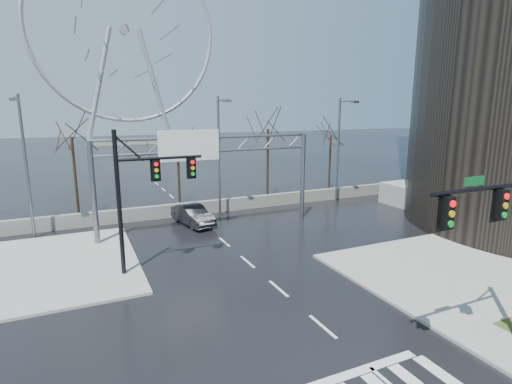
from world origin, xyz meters
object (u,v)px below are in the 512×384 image
signal_mast_far (140,188)px  car (193,215)px  sign_gantry (204,163)px  signal_mast_near (510,227)px  ferris_wheel (125,37)px

signal_mast_far → car: bearing=57.8°
signal_mast_far → sign_gantry: signal_mast_far is taller
signal_mast_near → signal_mast_far: bearing=130.3°
signal_mast_far → sign_gantry: bearing=47.5°
signal_mast_near → ferris_wheel: bearing=90.1°
car → ferris_wheel: bearing=74.3°
sign_gantry → ferris_wheel: 82.91m
signal_mast_far → ferris_wheel: size_ratio=0.16×
signal_mast_far → sign_gantry: 8.14m
sign_gantry → car: bearing=101.7°
signal_mast_near → signal_mast_far: size_ratio=1.00×
signal_mast_near → car: 22.24m
signal_mast_far → ferris_wheel: (10.87, 86.04, 21.30)m
ferris_wheel → car: ferris_wheel is taller
signal_mast_near → ferris_wheel: 101.29m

